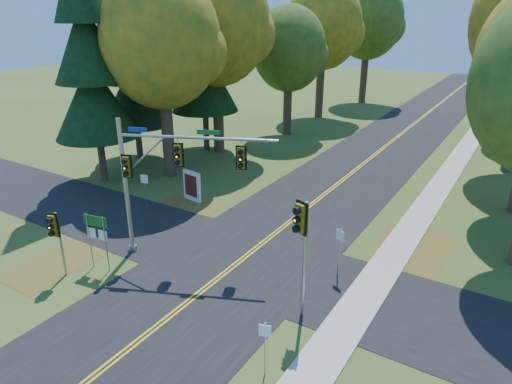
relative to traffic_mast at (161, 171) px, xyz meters
The scene contains 25 objects.
ground 5.66m from the traffic_mast, ahead, with size 160.00×160.00×0.00m, color #3A521D.
road_main 5.65m from the traffic_mast, ahead, with size 8.00×160.00×0.02m, color black.
road_cross 5.83m from the traffic_mast, 23.48° to the left, with size 60.00×6.00×0.02m, color black.
centerline_left 5.57m from the traffic_mast, ahead, with size 0.10×160.00×0.01m, color gold.
centerline_right 5.70m from the traffic_mast, ahead, with size 0.10×160.00×0.01m, color gold.
sidewalk_east 10.66m from the traffic_mast, ahead, with size 1.60×160.00×0.06m, color #9E998E.
leaf_patch_w_near 6.38m from the traffic_mast, 130.30° to the left, with size 4.00×6.00×0.00m, color brown.
leaf_patch_e 12.50m from the traffic_mast, 28.18° to the left, with size 3.50×8.00×0.00m, color brown.
leaf_patch_w_far 6.88m from the traffic_mast, 138.94° to the right, with size 3.00×5.00×0.00m, color brown.
tree_w_a 12.77m from the traffic_mast, 130.53° to the left, with size 8.00×8.00×14.15m.
tree_w_b 18.79m from the traffic_mast, 117.44° to the left, with size 8.60×8.60×15.38m.
tree_w_c 24.99m from the traffic_mast, 104.10° to the left, with size 6.80×6.80×11.91m.
tree_w_d 33.80m from the traffic_mast, 101.43° to the left, with size 8.20×8.20×14.56m.
tree_w_e 44.31m from the traffic_mast, 97.07° to the left, with size 8.40×8.40×14.97m.
pine_a 13.19m from the traffic_mast, 153.31° to the left, with size 5.60×5.60×19.48m.
pine_b 16.76m from the traffic_mast, 139.88° to the left, with size 5.60×5.60×17.31m.
pine_c 18.95m from the traffic_mast, 121.43° to the left, with size 5.60×5.60×20.56m.
traffic_mast is the anchor object (origin of this frame).
east_signal_pole 7.98m from the traffic_mast, ahead, with size 0.57×0.68×5.06m.
ped_signal_pole 5.31m from the traffic_mast, 122.10° to the right, with size 0.50×0.60×3.25m.
route_sign_cluster 4.03m from the traffic_mast, 121.96° to the right, with size 1.30×0.25×2.82m.
info_kiosk 7.69m from the traffic_mast, 118.83° to the left, with size 1.43×0.41×1.95m.
reg_sign_e_north 8.90m from the traffic_mast, 18.03° to the left, with size 0.44×0.20×2.40m.
reg_sign_e_south 9.94m from the traffic_mast, 28.17° to the right, with size 0.40×0.16×2.17m.
reg_sign_w 6.11m from the traffic_mast, 144.95° to the left, with size 0.47×0.14×2.48m.
Camera 1 is at (10.91, -14.28, 11.52)m, focal length 32.00 mm.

